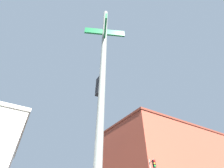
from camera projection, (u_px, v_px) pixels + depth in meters
name	position (u px, v px, depth m)	size (l,w,h in m)	color
traffic_signal_near	(101.00, 83.00, 4.19)	(1.64, 2.99, 5.97)	slate
building_brick	(169.00, 168.00, 31.63)	(26.08, 15.85, 14.23)	brown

